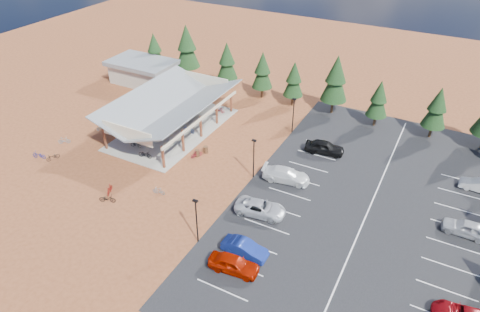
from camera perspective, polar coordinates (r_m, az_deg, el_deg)
ground at (r=51.09m, az=-4.26°, el=-2.44°), size 140.00×140.00×0.00m
asphalt_lot at (r=48.22m, az=16.93°, el=-6.52°), size 27.00×44.00×0.04m
concrete_pad at (r=60.82m, az=-8.84°, el=3.60°), size 10.60×18.60×0.10m
bike_pavilion at (r=59.07m, az=-9.15°, el=6.79°), size 11.65×19.40×4.97m
outbuilding at (r=75.76m, az=-12.83°, el=10.96°), size 11.00×7.00×3.90m
lamp_post_0 at (r=40.55m, az=-5.83°, el=-8.24°), size 0.50×0.25×5.14m
lamp_post_1 at (r=48.81m, az=1.84°, el=-0.01°), size 0.50×0.25×5.14m
lamp_post_2 at (r=58.38m, az=7.12°, el=5.70°), size 0.50×0.25×5.14m
trash_bin_0 at (r=54.26m, az=-5.72°, el=0.40°), size 0.60×0.60×0.90m
trash_bin_1 at (r=54.83m, az=-4.58°, el=0.85°), size 0.60×0.60×0.90m
pine_0 at (r=78.15m, az=-11.33°, el=13.78°), size 3.17×3.17×7.38m
pine_1 at (r=74.54m, az=-7.10°, el=14.29°), size 4.09×4.09×9.54m
pine_2 at (r=70.55m, az=-1.75°, el=12.55°), size 3.39×3.39×7.90m
pine_3 at (r=67.50m, az=3.02°, el=11.35°), size 3.25×3.25×7.56m
pine_4 at (r=65.49m, az=7.20°, el=10.13°), size 3.03×3.03×7.06m
pine_5 at (r=63.70m, az=12.65°, el=10.04°), size 3.84×3.84×8.95m
pine_6 at (r=62.16m, az=18.02°, el=7.27°), size 2.93×2.93×6.83m
pine_7 at (r=61.73m, az=24.81°, el=5.90°), size 3.15×3.15×7.34m
bike_0 at (r=57.26m, az=-13.71°, el=1.51°), size 1.60×0.81×0.80m
bike_1 at (r=60.00m, az=-12.15°, el=3.33°), size 1.53×0.66×0.89m
bike_2 at (r=62.54m, az=-8.37°, el=5.09°), size 1.94×1.05×0.97m
bike_3 at (r=66.45m, az=-6.75°, el=7.06°), size 1.92×0.78×1.12m
bike_4 at (r=54.79m, az=-12.55°, el=0.23°), size 1.94×0.85×0.99m
bike_5 at (r=57.20m, az=-9.20°, el=2.21°), size 1.88×0.88×1.09m
bike_6 at (r=59.37m, az=-6.83°, el=3.59°), size 1.89×0.79×0.97m
bike_7 at (r=64.17m, az=-2.74°, el=6.19°), size 1.63×0.55×0.97m
bike_8 at (r=58.18m, az=-23.67°, el=-0.09°), size 1.08×1.77×0.88m
bike_9 at (r=61.16m, az=-22.41°, el=1.94°), size 1.57×1.30×0.97m
bike_10 at (r=59.19m, az=-25.24°, el=0.11°), size 1.90×1.05×0.95m
bike_11 at (r=49.93m, az=-17.01°, el=-4.25°), size 1.20×1.81×1.06m
bike_12 at (r=48.70m, az=-17.28°, el=-5.45°), size 1.92×1.27×0.95m
bike_13 at (r=48.50m, az=-10.78°, el=-4.58°), size 1.55×0.62×0.90m
bike_15 at (r=54.02m, az=-5.79°, el=0.28°), size 1.23×1.61×0.97m
car_0 at (r=39.23m, az=-0.83°, el=-14.20°), size 4.81×2.38×1.58m
car_1 at (r=40.62m, az=0.64°, el=-12.21°), size 4.47×1.57×1.47m
car_2 at (r=44.89m, az=2.74°, el=-6.95°), size 5.64×3.19×1.48m
car_3 at (r=49.70m, az=6.16°, el=-2.52°), size 5.78×3.12×1.59m
car_4 at (r=55.43m, az=11.21°, el=1.17°), size 5.17×2.78×1.67m
car_8 at (r=47.99m, az=27.96°, el=-8.48°), size 4.58×1.88×1.56m
car_9 at (r=54.99m, az=29.32°, el=-3.44°), size 4.22×1.49×1.39m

